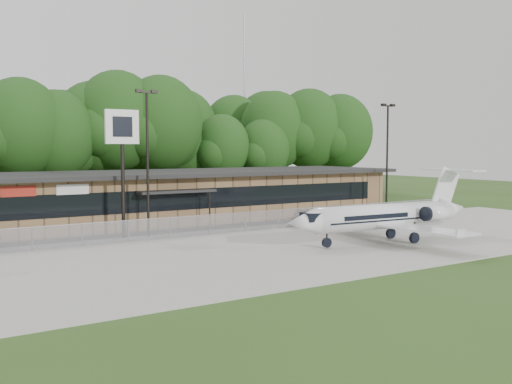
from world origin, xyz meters
TOP-DOWN VIEW (x-y plane):
  - ground at (0.00, 0.00)m, footprint 160.00×160.00m
  - apron at (0.00, 8.00)m, footprint 64.00×18.00m
  - parking_lot at (0.00, 19.50)m, footprint 50.00×9.00m
  - terminal at (-0.00, 23.94)m, footprint 41.00×11.65m
  - fence at (0.00, 15.00)m, footprint 46.00×0.04m
  - treeline at (0.00, 42.00)m, footprint 72.00×12.00m
  - radio_mast at (22.00, 48.00)m, footprint 0.20×0.20m
  - light_pole_mid at (-5.00, 16.50)m, footprint 1.55×0.30m
  - light_pole_right at (18.00, 16.50)m, footprint 1.55×0.30m
  - business_jet at (7.20, 5.74)m, footprint 14.55×12.96m
  - pole_sign at (-6.68, 16.79)m, footprint 2.31×0.31m

SIDE VIEW (x-z plane):
  - ground at x=0.00m, z-range 0.00..0.00m
  - parking_lot at x=0.00m, z-range 0.00..0.06m
  - apron at x=0.00m, z-range 0.00..0.08m
  - fence at x=0.00m, z-range 0.02..1.54m
  - business_jet at x=7.20m, z-range -0.70..4.20m
  - terminal at x=0.00m, z-range 0.03..4.33m
  - light_pole_mid at x=-5.00m, z-range 0.86..11.09m
  - light_pole_right at x=18.00m, z-range 0.86..11.09m
  - pole_sign at x=-6.68m, z-range 2.34..11.16m
  - treeline at x=0.00m, z-range 0.00..15.00m
  - radio_mast at x=22.00m, z-range 0.00..25.00m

